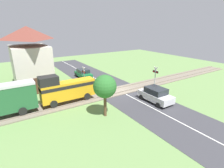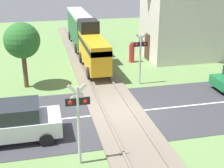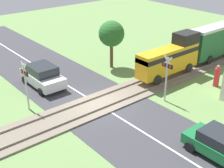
{
  "view_description": "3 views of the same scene",
  "coord_description": "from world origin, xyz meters",
  "px_view_note": "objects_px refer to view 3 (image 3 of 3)",
  "views": [
    {
      "loc": [
        -17.61,
        12.62,
        8.32
      ],
      "look_at": [
        0.0,
        1.19,
        1.2
      ],
      "focal_mm": 28.0,
      "sensor_mm": 36.0,
      "label": 1
    },
    {
      "loc": [
        -3.59,
        -14.15,
        7.22
      ],
      "look_at": [
        0.0,
        1.19,
        1.2
      ],
      "focal_mm": 50.0,
      "sensor_mm": 36.0,
      "label": 2
    },
    {
      "loc": [
        14.79,
        -11.07,
        10.31
      ],
      "look_at": [
        0.0,
        1.19,
        1.2
      ],
      "focal_mm": 50.0,
      "sensor_mm": 36.0,
      "label": 3
    }
  ],
  "objects_px": {
    "train": "(202,45)",
    "pedestrian_by_station": "(217,77)",
    "car_far_side": "(220,145)",
    "crossing_signal_west_approach": "(25,80)",
    "car_near_crossing": "(43,76)",
    "crossing_signal_east_approach": "(167,73)"
  },
  "relations": [
    {
      "from": "train",
      "to": "pedestrian_by_station",
      "type": "bearing_deg",
      "value": -37.79
    },
    {
      "from": "car_far_side",
      "to": "crossing_signal_west_approach",
      "type": "distance_m",
      "value": 12.09
    },
    {
      "from": "car_near_crossing",
      "to": "pedestrian_by_station",
      "type": "relative_size",
      "value": 2.36
    },
    {
      "from": "car_far_side",
      "to": "crossing_signal_east_approach",
      "type": "bearing_deg",
      "value": 157.35
    },
    {
      "from": "train",
      "to": "car_near_crossing",
      "type": "bearing_deg",
      "value": -111.45
    },
    {
      "from": "crossing_signal_west_approach",
      "to": "pedestrian_by_station",
      "type": "xyz_separation_m",
      "value": [
        5.81,
        12.55,
        -1.33
      ]
    },
    {
      "from": "crossing_signal_east_approach",
      "to": "pedestrian_by_station",
      "type": "height_order",
      "value": "crossing_signal_east_approach"
    },
    {
      "from": "train",
      "to": "car_far_side",
      "type": "relative_size",
      "value": 3.9
    },
    {
      "from": "crossing_signal_east_approach",
      "to": "train",
      "type": "bearing_deg",
      "value": 108.42
    },
    {
      "from": "car_far_side",
      "to": "crossing_signal_east_approach",
      "type": "height_order",
      "value": "crossing_signal_east_approach"
    },
    {
      "from": "train",
      "to": "car_near_crossing",
      "type": "height_order",
      "value": "train"
    },
    {
      "from": "pedestrian_by_station",
      "to": "crossing_signal_west_approach",
      "type": "bearing_deg",
      "value": -114.84
    },
    {
      "from": "crossing_signal_east_approach",
      "to": "pedestrian_by_station",
      "type": "distance_m",
      "value": 5.04
    },
    {
      "from": "pedestrian_by_station",
      "to": "crossing_signal_east_approach",
      "type": "bearing_deg",
      "value": -100.57
    },
    {
      "from": "car_near_crossing",
      "to": "crossing_signal_west_approach",
      "type": "xyz_separation_m",
      "value": [
        2.53,
        -2.44,
        1.25
      ]
    },
    {
      "from": "train",
      "to": "crossing_signal_east_approach",
      "type": "bearing_deg",
      "value": -71.58
    },
    {
      "from": "car_near_crossing",
      "to": "car_far_side",
      "type": "xyz_separation_m",
      "value": [
        13.3,
        2.88,
        -0.11
      ]
    },
    {
      "from": "car_far_side",
      "to": "pedestrian_by_station",
      "type": "height_order",
      "value": "pedestrian_by_station"
    },
    {
      "from": "car_far_side",
      "to": "crossing_signal_west_approach",
      "type": "relative_size",
      "value": 1.1
    },
    {
      "from": "crossing_signal_west_approach",
      "to": "pedestrian_by_station",
      "type": "height_order",
      "value": "crossing_signal_west_approach"
    },
    {
      "from": "car_near_crossing",
      "to": "crossing_signal_east_approach",
      "type": "bearing_deg",
      "value": 35.55
    },
    {
      "from": "crossing_signal_west_approach",
      "to": "crossing_signal_east_approach",
      "type": "xyz_separation_m",
      "value": [
        4.92,
        7.77,
        0.0
      ]
    }
  ]
}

